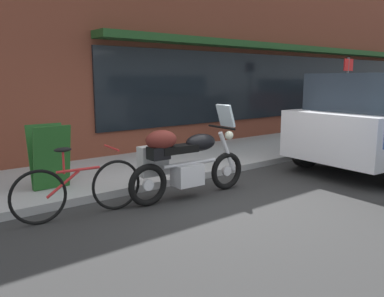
# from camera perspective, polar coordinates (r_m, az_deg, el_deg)

# --- Properties ---
(ground_plane) EXTENTS (80.00, 80.00, 0.00)m
(ground_plane) POSITION_cam_1_polar(r_m,az_deg,el_deg) (6.05, 5.95, -7.04)
(ground_plane) COLOR #282828
(storefront_building) EXTENTS (23.08, 0.90, 6.16)m
(storefront_building) POSITION_cam_1_polar(r_m,az_deg,el_deg) (14.06, 17.72, 14.76)
(storefront_building) COLOR brown
(storefront_building) RESTS_ON ground_plane
(sidewalk_curb) EXTENTS (30.00, 2.48, 0.12)m
(sidewalk_curb) POSITION_cam_1_polar(r_m,az_deg,el_deg) (14.68, 24.80, 2.50)
(sidewalk_curb) COLOR #989898
(sidewalk_curb) RESTS_ON ground_plane
(touring_motorcycle) EXTENTS (2.07, 0.74, 1.38)m
(touring_motorcycle) POSITION_cam_1_polar(r_m,az_deg,el_deg) (5.84, -1.55, -1.58)
(touring_motorcycle) COLOR black
(touring_motorcycle) RESTS_ON ground_plane
(parked_bicycle) EXTENTS (1.71, 0.48, 0.94)m
(parked_bicycle) POSITION_cam_1_polar(r_m,az_deg,el_deg) (5.31, -16.10, -5.61)
(parked_bicycle) COLOR black
(parked_bicycle) RESTS_ON ground_plane
(sandwich_board_sign) EXTENTS (0.55, 0.42, 0.97)m
(sandwich_board_sign) POSITION_cam_1_polar(r_m,az_deg,el_deg) (6.33, -19.98, -1.13)
(sandwich_board_sign) COLOR #1E511E
(sandwich_board_sign) RESTS_ON sidewalk_curb
(parking_sign_pole) EXTENTS (0.44, 0.07, 2.22)m
(parking_sign_pole) POSITION_cam_1_polar(r_m,az_deg,el_deg) (11.69, 21.50, 7.83)
(parking_sign_pole) COLOR #59595B
(parking_sign_pole) RESTS_ON sidewalk_curb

